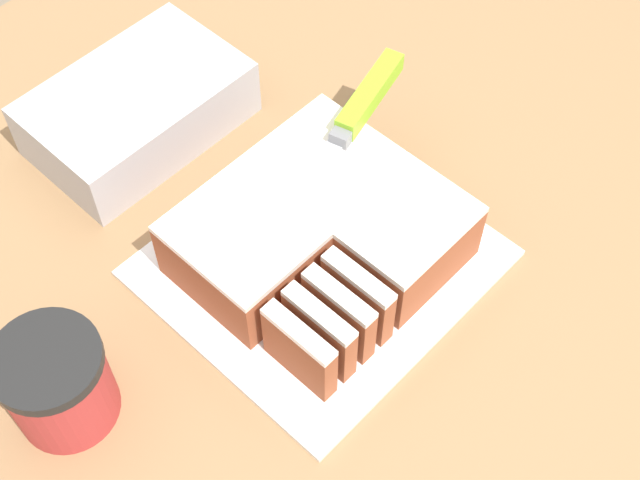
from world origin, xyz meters
TOP-DOWN VIEW (x-y plane):
  - countertop at (0.00, 0.00)m, footprint 1.40×1.10m
  - cake_board at (-0.05, -0.03)m, footprint 0.32×0.30m
  - cake at (-0.04, -0.03)m, footprint 0.25×0.23m
  - knife at (0.08, 0.03)m, footprint 0.28×0.09m
  - coffee_cup at (-0.33, 0.03)m, footprint 0.10×0.10m
  - storage_box at (-0.05, 0.25)m, footprint 0.24×0.15m

SIDE VIEW (x-z plane):
  - countertop at x=0.00m, z-range 0.00..0.89m
  - cake_board at x=-0.05m, z-range 0.89..0.90m
  - storage_box at x=-0.05m, z-range 0.89..0.97m
  - cake at x=-0.04m, z-range 0.90..0.98m
  - coffee_cup at x=-0.33m, z-range 0.89..1.00m
  - knife at x=0.08m, z-range 0.98..1.00m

